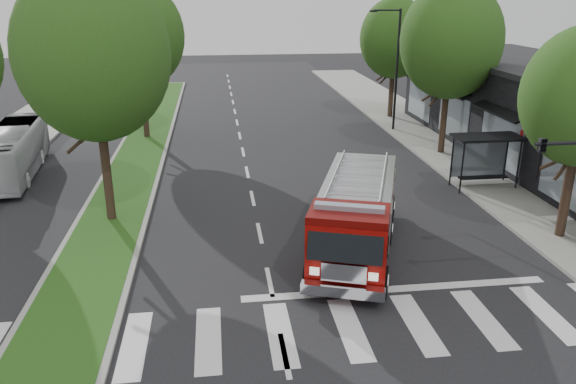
% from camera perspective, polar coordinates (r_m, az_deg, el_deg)
% --- Properties ---
extents(ground, '(140.00, 140.00, 0.00)m').
position_cam_1_polar(ground, '(18.78, -1.88, -9.13)').
color(ground, black).
rests_on(ground, ground).
extents(sidewalk_right, '(5.00, 80.00, 0.15)m').
position_cam_1_polar(sidewalk_right, '(31.20, 19.65, 1.83)').
color(sidewalk_right, gray).
rests_on(sidewalk_right, ground).
extents(median, '(3.00, 50.00, 0.15)m').
position_cam_1_polar(median, '(35.81, -14.43, 4.60)').
color(median, gray).
rests_on(median, ground).
extents(storefront_row, '(8.00, 30.00, 5.00)m').
position_cam_1_polar(storefront_row, '(32.89, 27.19, 6.07)').
color(storefront_row, black).
rests_on(storefront_row, ground).
extents(bus_shelter, '(3.20, 1.60, 2.61)m').
position_cam_1_polar(bus_shelter, '(28.51, 19.39, 4.36)').
color(bus_shelter, black).
rests_on(bus_shelter, ground).
extents(tree_right_mid, '(5.60, 5.60, 9.72)m').
position_cam_1_polar(tree_right_mid, '(33.15, 16.25, 14.55)').
color(tree_right_mid, black).
rests_on(tree_right_mid, ground).
extents(tree_right_far, '(5.00, 5.00, 8.73)m').
position_cam_1_polar(tree_right_far, '(42.55, 10.77, 15.09)').
color(tree_right_far, black).
rests_on(tree_right_far, ground).
extents(tree_median_near, '(5.80, 5.80, 10.16)m').
position_cam_1_polar(tree_median_near, '(22.92, -19.18, 13.06)').
color(tree_median_near, black).
rests_on(tree_median_near, ground).
extents(tree_median_far, '(5.60, 5.60, 9.72)m').
position_cam_1_polar(tree_median_far, '(36.74, -14.96, 15.11)').
color(tree_median_far, black).
rests_on(tree_median_far, ground).
extents(streetlight_right_far, '(2.11, 0.20, 8.00)m').
position_cam_1_polar(streetlight_right_far, '(38.54, 10.81, 12.59)').
color(streetlight_right_far, black).
rests_on(streetlight_right_far, ground).
extents(fire_engine, '(5.14, 8.78, 2.92)m').
position_cam_1_polar(fire_engine, '(20.50, 6.96, -2.36)').
color(fire_engine, '#570604').
rests_on(fire_engine, ground).
extents(city_bus, '(3.13, 9.36, 2.56)m').
position_cam_1_polar(city_bus, '(32.28, -26.19, 3.75)').
color(city_bus, silver).
rests_on(city_bus, ground).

